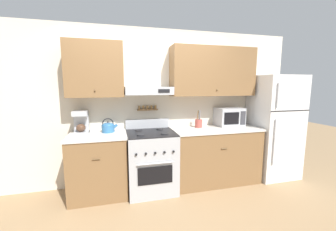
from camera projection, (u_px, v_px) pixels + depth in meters
name	position (u px, v px, depth m)	size (l,w,h in m)	color
ground_plane	(155.00, 199.00, 2.99)	(16.00, 16.00, 0.00)	#937551
wall_back	(156.00, 94.00, 3.40)	(5.20, 0.46, 2.55)	beige
counter_left	(99.00, 165.00, 3.05)	(0.83, 0.66, 0.93)	brown
counter_right	(214.00, 155.00, 3.51)	(1.46, 0.66, 0.93)	brown
stove_range	(151.00, 161.00, 3.21)	(0.73, 0.73, 1.08)	#ADAFB5
refrigerator	(274.00, 126.00, 3.70)	(0.75, 0.69, 1.81)	white
tea_kettle	(108.00, 127.00, 3.13)	(0.24, 0.19, 0.21)	teal
coffee_maker	(81.00, 122.00, 3.05)	(0.21, 0.23, 0.34)	#ADAFB5
microwave	(229.00, 117.00, 3.64)	(0.45, 0.36, 0.32)	#ADAFB5
utensil_crock	(199.00, 123.00, 3.49)	(0.12, 0.12, 0.29)	#B24C42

